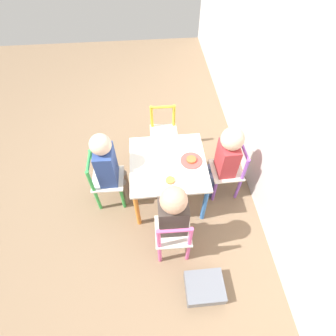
# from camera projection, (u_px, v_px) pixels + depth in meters

# --- Properties ---
(ground_plane) EXTENTS (6.00, 6.00, 0.00)m
(ground_plane) POSITION_uv_depth(u_px,v_px,m) (168.00, 194.00, 2.44)
(ground_plane) COLOR #7F664C
(house_wall) EXTENTS (6.00, 0.06, 2.60)m
(house_wall) POSITION_uv_depth(u_px,v_px,m) (311.00, 57.00, 1.46)
(house_wall) COLOR silver
(house_wall) RESTS_ON ground_plane
(kids_table) EXTENTS (0.61, 0.61, 0.46)m
(kids_table) POSITION_uv_depth(u_px,v_px,m) (168.00, 168.00, 2.13)
(kids_table) COLOR silver
(kids_table) RESTS_ON ground_plane
(chair_purple) EXTENTS (0.27, 0.27, 0.53)m
(chair_purple) POSITION_uv_depth(u_px,v_px,m) (228.00, 171.00, 2.27)
(chair_purple) COLOR silver
(chair_purple) RESTS_ON ground_plane
(chair_pink) EXTENTS (0.27, 0.27, 0.53)m
(chair_pink) POSITION_uv_depth(u_px,v_px,m) (173.00, 235.00, 1.91)
(chair_pink) COLOR silver
(chair_pink) RESTS_ON ground_plane
(chair_green) EXTENTS (0.26, 0.26, 0.53)m
(chair_green) POSITION_uv_depth(u_px,v_px,m) (106.00, 181.00, 2.21)
(chair_green) COLOR silver
(chair_green) RESTS_ON ground_plane
(chair_yellow) EXTENTS (0.26, 0.26, 0.53)m
(chair_yellow) POSITION_uv_depth(u_px,v_px,m) (164.00, 134.00, 2.56)
(chair_yellow) COLOR silver
(chair_yellow) RESTS_ON ground_plane
(child_back) EXTENTS (0.20, 0.23, 0.76)m
(child_back) POSITION_uv_depth(u_px,v_px,m) (226.00, 156.00, 2.10)
(child_back) COLOR #4C608E
(child_back) RESTS_ON ground_plane
(child_right) EXTENTS (0.22, 0.20, 0.77)m
(child_right) POSITION_uv_depth(u_px,v_px,m) (173.00, 214.00, 1.78)
(child_right) COLOR #38383D
(child_right) RESTS_ON ground_plane
(child_front) EXTENTS (0.20, 0.22, 0.78)m
(child_front) POSITION_uv_depth(u_px,v_px,m) (109.00, 165.00, 2.05)
(child_front) COLOR #7A6B5B
(child_front) RESTS_ON ground_plane
(plate_back) EXTENTS (0.17, 0.17, 0.03)m
(plate_back) POSITION_uv_depth(u_px,v_px,m) (191.00, 160.00, 2.08)
(plate_back) COLOR #E54C47
(plate_back) RESTS_ON kids_table
(plate_right) EXTENTS (0.15, 0.15, 0.03)m
(plate_right) POSITION_uv_depth(u_px,v_px,m) (170.00, 181.00, 1.96)
(plate_right) COLOR white
(plate_right) RESTS_ON kids_table
(storage_bin) EXTENTS (0.23, 0.27, 0.11)m
(storage_bin) POSITION_uv_depth(u_px,v_px,m) (204.00, 287.00, 1.88)
(storage_bin) COLOR slate
(storage_bin) RESTS_ON ground_plane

